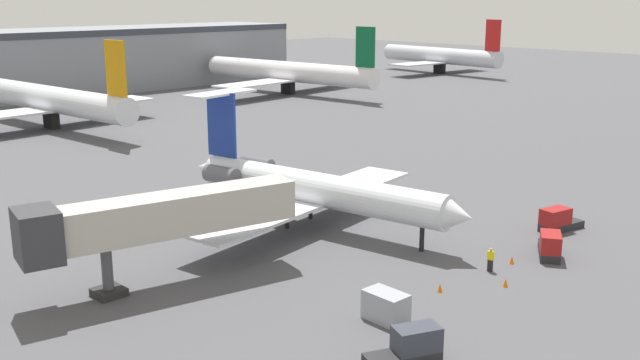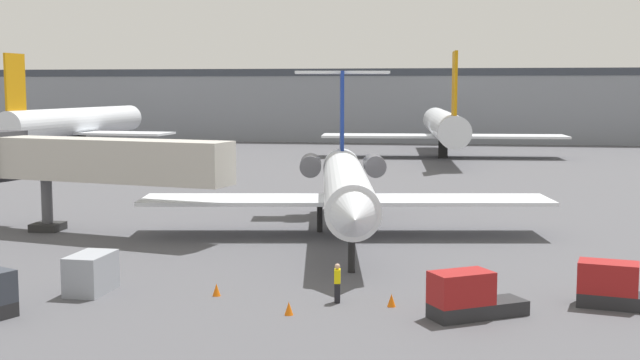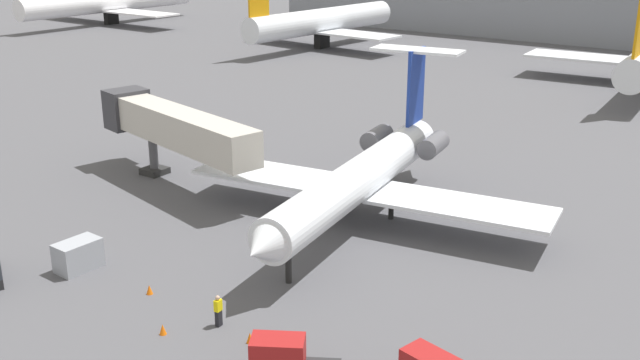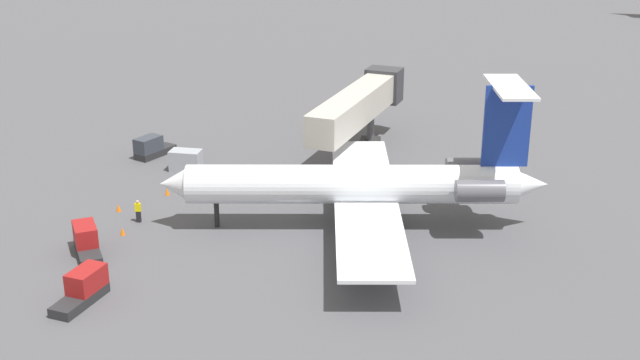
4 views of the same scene
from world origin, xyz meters
name	(u,v)px [view 4 (image 4 of 4)]	position (x,y,z in m)	size (l,w,h in m)	color
ground_plane	(297,230)	(0.00, 0.00, -0.05)	(400.00, 400.00, 0.10)	#4C4C51
regional_jet	(364,183)	(-1.13, 4.58, 3.33)	(25.67, 27.19, 10.31)	silver
jet_bridge	(361,103)	(-17.44, 2.53, 4.61)	(18.22, 6.76, 6.29)	#B7B2A8
ground_crew_marshaller	(138,211)	(0.55, -11.51, 0.86)	(0.30, 0.42, 1.69)	black
baggage_tug_lead	(152,148)	(-13.46, -15.60, 0.84)	(4.22, 2.92, 1.90)	#262628
baggage_tug_trailing	(86,242)	(6.02, -13.01, 0.84)	(4.15, 3.27, 1.90)	#262628
baggage_tug_spare	(84,288)	(12.15, -10.46, 0.84)	(4.21, 2.23, 1.90)	#262628
cargo_container_uld	(186,160)	(-10.55, -11.50, 0.88)	(1.64, 2.64, 1.75)	#999EA8
traffic_cone_near	(122,231)	(2.88, -11.82, 0.28)	(0.36, 0.36, 0.55)	orange
traffic_cone_mid	(167,192)	(-4.85, -11.23, 0.28)	(0.36, 0.36, 0.55)	orange
traffic_cone_far	(118,208)	(-1.12, -13.73, 0.28)	(0.36, 0.36, 0.55)	orange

